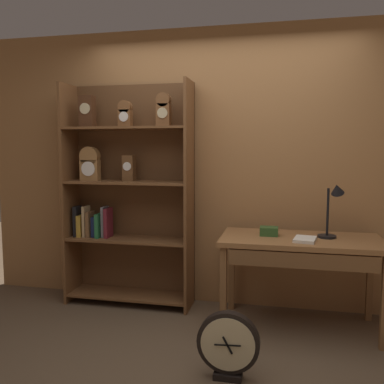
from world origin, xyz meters
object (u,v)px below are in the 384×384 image
object	(u,v)px
workbench	(301,249)
round_clock_large	(228,345)
toolbox_small	(269,231)
bookshelf	(125,193)
open_repair_manual	(305,239)
desk_lamp	(333,206)

from	to	relation	value
workbench	round_clock_large	size ratio (longest dim) A/B	2.89
toolbox_small	bookshelf	bearing A→B (deg)	171.40
workbench	open_repair_manual	bearing A→B (deg)	-73.20
desk_lamp	toolbox_small	world-z (taller)	desk_lamp
bookshelf	toolbox_small	size ratio (longest dim) A/B	14.01
desk_lamp	round_clock_large	bearing A→B (deg)	-127.82
bookshelf	desk_lamp	world-z (taller)	bookshelf
bookshelf	round_clock_large	size ratio (longest dim) A/B	4.67
toolbox_small	desk_lamp	bearing A→B (deg)	-1.41
bookshelf	open_repair_manual	xyz separation A→B (m)	(1.65, -0.35, -0.29)
desk_lamp	toolbox_small	distance (m)	0.55
bookshelf	workbench	size ratio (longest dim) A/B	1.61
toolbox_small	round_clock_large	world-z (taller)	toolbox_small
workbench	round_clock_large	world-z (taller)	workbench
desk_lamp	round_clock_large	xyz separation A→B (m)	(-0.72, -0.93, -0.80)
toolbox_small	round_clock_large	size ratio (longest dim) A/B	0.33
bookshelf	toolbox_small	bearing A→B (deg)	-8.60
desk_lamp	toolbox_small	size ratio (longest dim) A/B	3.14
toolbox_small	open_repair_manual	xyz separation A→B (m)	(0.28, -0.15, -0.02)
workbench	desk_lamp	bearing A→B (deg)	11.02
bookshelf	desk_lamp	bearing A→B (deg)	-6.68
workbench	desk_lamp	distance (m)	0.43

